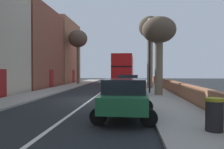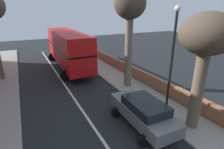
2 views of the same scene
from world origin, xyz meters
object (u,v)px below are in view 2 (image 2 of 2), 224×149
object	(u,v)px
double_decker_bus	(68,47)
street_tree_right_3	(130,11)
street_tree_right_5	(206,40)
lamppost_right	(172,57)
parked_car_grey_right_2	(143,111)

from	to	relation	value
double_decker_bus	street_tree_right_3	distance (m)	9.16
street_tree_right_5	lamppost_right	world-z (taller)	lamppost_right
street_tree_right_3	lamppost_right	xyz separation A→B (m)	(-0.46, -5.07, -2.38)
street_tree_right_5	parked_car_grey_right_2	bearing A→B (deg)	149.99
parked_car_grey_right_2	street_tree_right_3	size ratio (longest dim) A/B	0.60
parked_car_grey_right_2	street_tree_right_3	distance (m)	7.69
street_tree_right_3	lamppost_right	world-z (taller)	street_tree_right_3
street_tree_right_3	lamppost_right	distance (m)	5.62
double_decker_bus	street_tree_right_5	xyz separation A→B (m)	(3.17, -14.25, 2.49)
double_decker_bus	street_tree_right_3	xyz separation A→B (m)	(3.06, -7.74, 3.83)
parked_car_grey_right_2	lamppost_right	size ratio (longest dim) A/B	0.74
double_decker_bus	street_tree_right_5	bearing A→B (deg)	-77.45
double_decker_bus	parked_car_grey_right_2	size ratio (longest dim) A/B	2.49
street_tree_right_5	lamppost_right	size ratio (longest dim) A/B	0.96
double_decker_bus	street_tree_right_5	size ratio (longest dim) A/B	1.91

